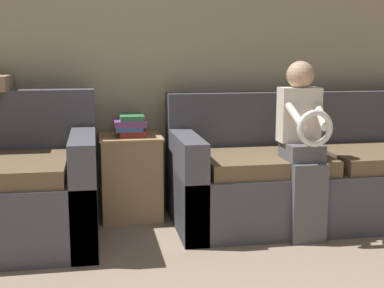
{
  "coord_description": "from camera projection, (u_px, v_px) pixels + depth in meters",
  "views": [
    {
      "loc": [
        -0.46,
        -1.06,
        1.22
      ],
      "look_at": [
        0.07,
        1.85,
        0.71
      ],
      "focal_mm": 50.0,
      "sensor_mm": 36.0,
      "label": 1
    }
  ],
  "objects": [
    {
      "name": "side_shelf",
      "position": [
        131.0,
        175.0,
        3.98
      ],
      "size": [
        0.45,
        0.46,
        0.62
      ],
      "color": "tan",
      "rests_on": "ground_plane"
    },
    {
      "name": "wall_back",
      "position": [
        154.0,
        45.0,
        4.12
      ],
      "size": [
        6.72,
        0.06,
        2.55
      ],
      "color": "#BCB293",
      "rests_on": "ground_plane"
    },
    {
      "name": "child_left_seated",
      "position": [
        303.0,
        140.0,
        3.49
      ],
      "size": [
        0.27,
        0.38,
        1.16
      ],
      "color": "#56565B",
      "rests_on": "ground_plane"
    },
    {
      "name": "book_stack",
      "position": [
        130.0,
        125.0,
        3.91
      ],
      "size": [
        0.23,
        0.3,
        0.15
      ],
      "color": "#BC3833",
      "rests_on": "side_shelf"
    },
    {
      "name": "couch_main",
      "position": [
        316.0,
        175.0,
        3.96
      ],
      "size": [
        2.15,
        0.91,
        0.92
      ],
      "color": "#4C4C56",
      "rests_on": "ground_plane"
    }
  ]
}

